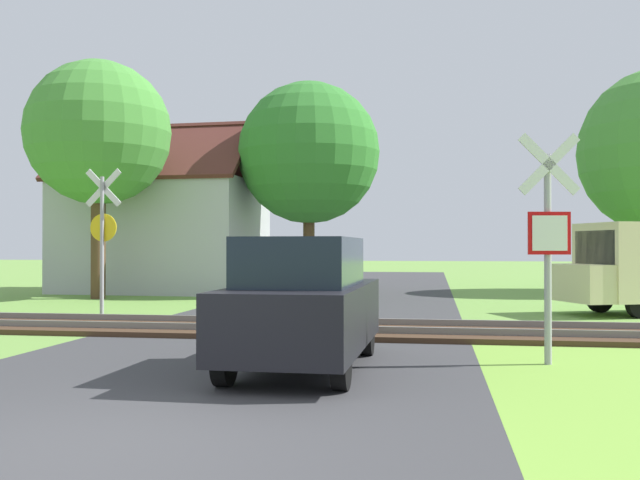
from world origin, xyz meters
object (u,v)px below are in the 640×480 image
crossing_sign_far (103,231)px  tree_left (99,133)px  stop_sign_near (548,236)px  house (164,232)px  parked_car (304,303)px  tree_center (309,153)px

crossing_sign_far → tree_left: size_ratio=0.45×
stop_sign_near → house: 18.98m
crossing_sign_far → parked_car: size_ratio=0.86×
stop_sign_near → tree_center: (-5.91, 14.14, 3.13)m
tree_left → parked_car: bearing=-53.3°
house → tree_left: size_ratio=0.97×
crossing_sign_far → tree_center: size_ratio=0.46×
stop_sign_near → tree_center: bearing=-77.4°
stop_sign_near → tree_center: 15.65m
house → parked_car: (8.26, -15.93, -1.33)m
crossing_sign_far → tree_center: bearing=72.7°
tree_center → parked_car: tree_center is taller
tree_left → crossing_sign_far: bearing=-62.8°
stop_sign_near → crossing_sign_far: size_ratio=0.94×
tree_center → parked_car: bearing=-80.3°
tree_center → parked_car: size_ratio=1.85×
tree_left → stop_sign_near: bearing=-42.1°
crossing_sign_far → tree_left: tree_left is taller
house → tree_center: bearing=-6.2°
house → parked_car: house is taller
tree_center → parked_car: 15.80m
tree_center → house: bearing=171.2°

